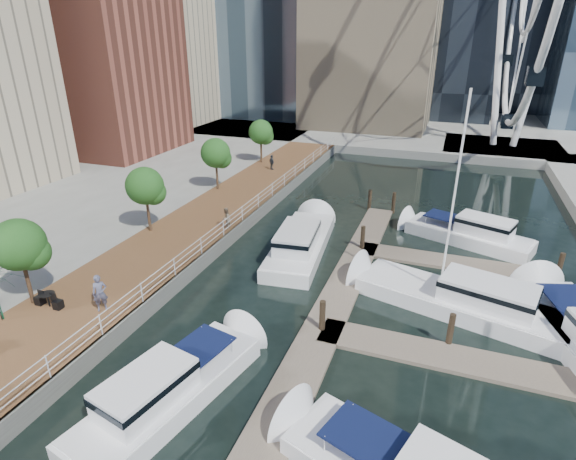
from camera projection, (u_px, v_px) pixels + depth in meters
The scene contains 13 objects.
ground at pixel (184, 438), 16.59m from camera, with size 520.00×520.00×0.00m, color black.
boardwalk at pixel (188, 236), 32.16m from camera, with size 6.00×60.00×1.00m, color brown.
seawall at pixel (226, 242), 31.22m from camera, with size 0.25×60.00×1.00m, color #595954.
land_far at pixel (422, 98), 104.35m from camera, with size 200.00×114.00×1.00m, color gray.
pier at pixel (502, 149), 56.83m from camera, with size 14.00×12.00×1.00m, color gray.
railing at pixel (223, 228), 30.85m from camera, with size 0.10×60.00×1.05m, color white, non-canonical shape.
floating_docks at pixel (428, 322), 22.49m from camera, with size 16.00×34.00×2.60m.
midrise_condos at pixel (27, 39), 44.97m from camera, with size 19.00×67.00×28.00m.
street_trees at pixel (145, 186), 30.56m from camera, with size 2.60×42.60×4.60m.
pedestrian_near at pixel (100, 293), 22.23m from camera, with size 0.71×0.46×1.94m, color #4F516A.
pedestrian_mid at pixel (226, 218), 31.90m from camera, with size 0.75×0.59×1.55m, color #816F59.
pedestrian_far at pixel (272, 162), 46.10m from camera, with size 0.90×0.37×1.53m, color #353A42.
moored_yachts at pixel (436, 317), 23.71m from camera, with size 22.53×34.56×11.50m.
Camera 1 is at (7.81, -10.11, 13.65)m, focal length 28.00 mm.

